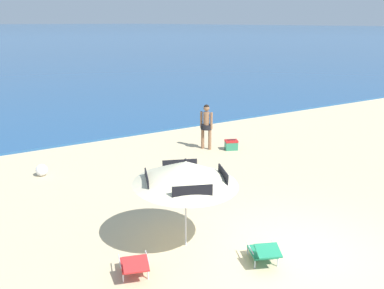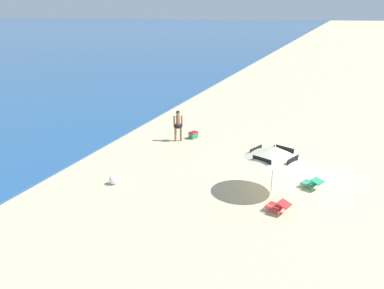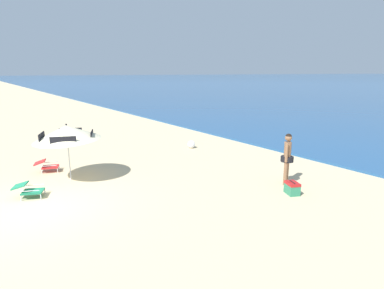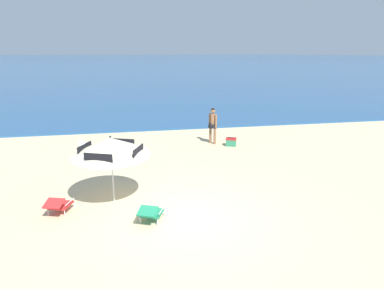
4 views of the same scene
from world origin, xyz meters
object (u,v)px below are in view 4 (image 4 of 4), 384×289
lounge_chair_beside_umbrella (59,204)px  cooler_box (231,142)px  beach_umbrella_striped_main (111,146)px  person_standing_near_shore (213,123)px  beach_ball (82,144)px  lounge_chair_under_umbrella (151,212)px

lounge_chair_beside_umbrella → cooler_box: (7.07, 6.02, -0.08)m
beach_umbrella_striped_main → cooler_box: bearing=44.8°
person_standing_near_shore → beach_ball: 6.43m
person_standing_near_shore → cooler_box: bearing=-39.7°
beach_umbrella_striped_main → beach_ball: size_ratio=6.10×
lounge_chair_beside_umbrella → cooler_box: bearing=40.4°
lounge_chair_beside_umbrella → beach_ball: lounge_chair_beside_umbrella is taller
lounge_chair_under_umbrella → person_standing_near_shore: bearing=63.8°
beach_umbrella_striped_main → cooler_box: beach_umbrella_striped_main is taller
lounge_chair_beside_umbrella → person_standing_near_shore: person_standing_near_shore is taller
person_standing_near_shore → lounge_chair_beside_umbrella: bearing=-133.4°
cooler_box → person_standing_near_shore: bearing=140.3°
cooler_box → beach_ball: (-7.14, 1.00, -0.00)m
beach_umbrella_striped_main → beach_ball: (-1.59, 6.51, -1.57)m
lounge_chair_beside_umbrella → cooler_box: 9.29m
beach_umbrella_striped_main → lounge_chair_under_umbrella: 2.36m
lounge_chair_beside_umbrella → person_standing_near_shore: bearing=46.6°
beach_umbrella_striped_main → lounge_chair_under_umbrella: size_ratio=2.43×
lounge_chair_under_umbrella → beach_ball: size_ratio=2.51×
lounge_chair_beside_umbrella → beach_ball: bearing=90.5°
lounge_chair_beside_umbrella → beach_ball: (-0.06, 7.02, -0.08)m
lounge_chair_under_umbrella → person_standing_near_shore: (3.78, 7.68, 0.77)m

